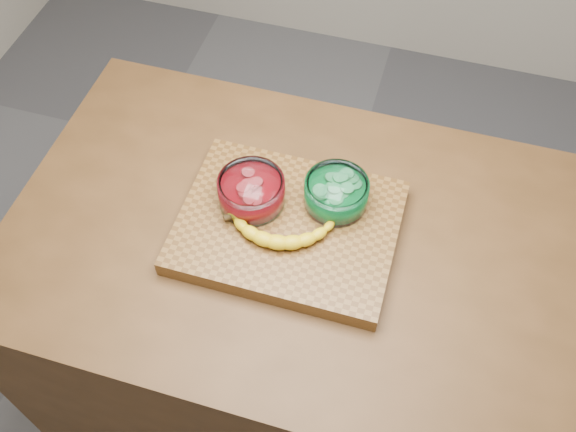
# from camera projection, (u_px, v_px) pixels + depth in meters

# --- Properties ---
(ground) EXTENTS (3.50, 3.50, 0.00)m
(ground) POSITION_uv_depth(u_px,v_px,m) (288.00, 386.00, 2.09)
(ground) COLOR #59595E
(ground) RESTS_ON ground
(counter) EXTENTS (1.20, 0.80, 0.90)m
(counter) POSITION_uv_depth(u_px,v_px,m) (288.00, 326.00, 1.73)
(counter) COLOR #4E3117
(counter) RESTS_ON ground
(cutting_board) EXTENTS (0.45, 0.35, 0.04)m
(cutting_board) POSITION_uv_depth(u_px,v_px,m) (288.00, 227.00, 1.34)
(cutting_board) COLOR brown
(cutting_board) RESTS_ON counter
(bowl_red) EXTENTS (0.14, 0.14, 0.07)m
(bowl_red) POSITION_uv_depth(u_px,v_px,m) (251.00, 192.00, 1.33)
(bowl_red) COLOR white
(bowl_red) RESTS_ON cutting_board
(bowl_green) EXTENTS (0.13, 0.13, 0.06)m
(bowl_green) POSITION_uv_depth(u_px,v_px,m) (336.00, 193.00, 1.33)
(bowl_green) COLOR white
(bowl_green) RESTS_ON cutting_board
(banana) EXTENTS (0.25, 0.12, 0.04)m
(banana) POSITION_uv_depth(u_px,v_px,m) (279.00, 228.00, 1.30)
(banana) COLOR gold
(banana) RESTS_ON cutting_board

